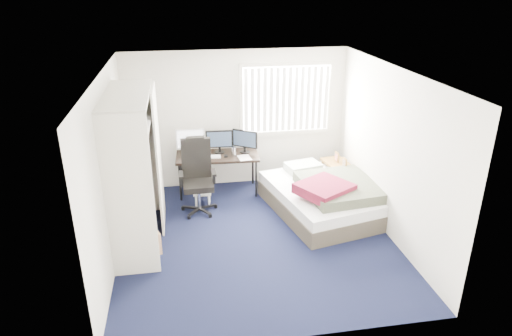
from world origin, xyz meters
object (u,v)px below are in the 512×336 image
Objects in this scene: office_chair at (198,183)px; nightstand at (339,167)px; bed at (325,196)px; desk at (217,153)px.

office_chair reaches higher than nightstand.
office_chair is 2.56m from nightstand.
nightstand is at bearing 55.73° from bed.
office_chair is 2.12m from bed.
bed is (-0.48, -0.70, -0.19)m from nightstand.
desk is at bearing 146.90° from bed.
nightstand reaches higher than bed.
desk is at bearing 169.75° from nightstand.
office_chair reaches higher than desk.
desk is 0.82m from office_chair.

